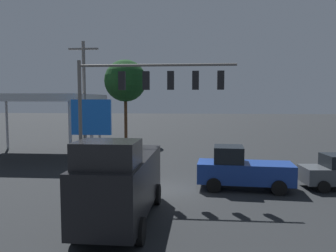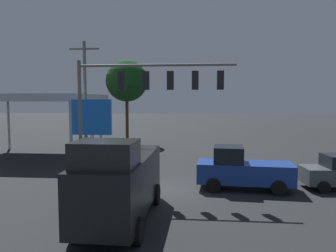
{
  "view_description": "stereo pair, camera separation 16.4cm",
  "coord_description": "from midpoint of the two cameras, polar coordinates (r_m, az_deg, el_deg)",
  "views": [
    {
      "loc": [
        -1.65,
        17.79,
        4.99
      ],
      "look_at": [
        0.0,
        -2.0,
        3.39
      ],
      "focal_mm": 35.0,
      "sensor_mm": 36.0,
      "label": 1
    },
    {
      "loc": [
        -1.82,
        17.78,
        4.99
      ],
      "look_at": [
        0.0,
        -2.0,
        3.39
      ],
      "focal_mm": 35.0,
      "sensor_mm": 36.0,
      "label": 2
    }
  ],
  "objects": [
    {
      "name": "gas_station_canopy",
      "position": [
        31.07,
        -22.1,
        4.48
      ],
      "size": [
        10.74,
        8.84,
        5.46
      ],
      "color": "#B2B7BC",
      "rests_on": "ground"
    },
    {
      "name": "pickup_parked",
      "position": [
        18.86,
        12.95,
        -7.39
      ],
      "size": [
        5.34,
        2.57,
        2.4
      ],
      "rotation": [
        0.0,
        0.0,
        -0.08
      ],
      "color": "navy",
      "rests_on": "ground"
    },
    {
      "name": "traffic_signal_assembly",
      "position": [
        17.93,
        -3.83,
        6.28
      ],
      "size": [
        8.65,
        0.43,
        7.14
      ],
      "color": "slate",
      "rests_on": "ground"
    },
    {
      "name": "delivery_truck",
      "position": [
        13.6,
        -8.0,
        -9.46
      ],
      "size": [
        2.64,
        6.83,
        3.58
      ],
      "rotation": [
        0.0,
        0.0,
        1.56
      ],
      "color": "black",
      "rests_on": "ground"
    },
    {
      "name": "ground_plane",
      "position": [
        18.55,
        -0.32,
        -11.0
      ],
      "size": [
        200.0,
        200.0,
        0.0
      ],
      "primitive_type": "plane",
      "color": "black"
    },
    {
      "name": "street_tree",
      "position": [
        37.74,
        -7.08,
        7.79
      ],
      "size": [
        4.75,
        4.75,
        9.51
      ],
      "color": "#4C331E",
      "rests_on": "ground"
    },
    {
      "name": "price_sign",
      "position": [
        22.9,
        -12.93,
        1.03
      ],
      "size": [
        2.74,
        0.27,
        5.01
      ],
      "color": "#B7B7BC",
      "rests_on": "ground"
    },
    {
      "name": "utility_pole",
      "position": [
        27.02,
        -14.06,
        4.65
      ],
      "size": [
        2.4,
        0.26,
        9.58
      ],
      "color": "slate",
      "rests_on": "ground"
    }
  ]
}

